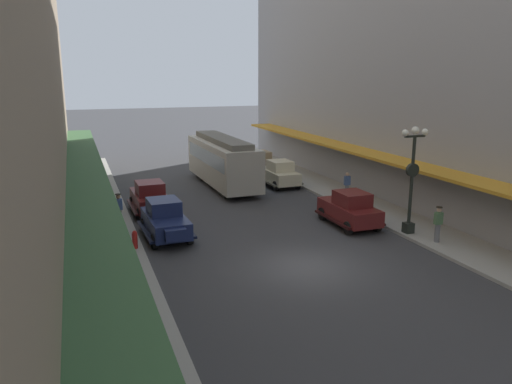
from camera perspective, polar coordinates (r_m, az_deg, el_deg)
name	(u,v)px	position (r m, az deg, el deg)	size (l,w,h in m)	color
ground_plane	(306,267)	(20.72, 5.77, -8.47)	(200.00, 200.00, 0.00)	#38383A
sidewalk_left	(117,292)	(18.89, -15.59, -10.91)	(3.00, 60.00, 0.15)	#99968E
sidewalk_right	(454,244)	(24.74, 21.70, -5.53)	(3.00, 60.00, 0.15)	#99968E
parked_car_0	(258,162)	(39.07, 0.27, 3.43)	(2.24, 4.30, 1.84)	#997F5B
parked_car_1	(279,173)	(34.87, 2.64, 2.20)	(2.19, 4.28, 1.84)	beige
parked_car_2	(165,219)	(24.22, -10.34, -3.02)	(2.26, 4.30, 1.84)	#19234C
parked_car_3	(349,208)	(26.14, 10.63, -1.81)	(2.15, 4.26, 1.84)	#591919
parked_car_4	(150,197)	(28.69, -12.05, -0.52)	(2.22, 4.29, 1.84)	#591919
streetcar	(223,160)	(34.60, -3.83, 3.71)	(2.66, 9.64, 3.46)	#ADA899
lamp_post_with_clock	(412,175)	(24.77, 17.39, 1.81)	(1.42, 0.44, 5.16)	black
fire_hydrant	(135,239)	(22.74, -13.68, -5.28)	(0.24, 0.24, 0.82)	#B21E19
pedestrian_0	(89,177)	(35.05, -18.55, 1.69)	(0.36, 0.28, 1.67)	slate
pedestrian_1	(347,185)	(31.26, 10.35, 0.77)	(0.36, 0.24, 1.64)	slate
pedestrian_2	(119,209)	(26.11, -15.38, -1.93)	(0.36, 0.28, 1.67)	slate
pedestrian_3	(105,251)	(20.30, -16.89, -6.43)	(0.36, 0.28, 1.67)	#2D2D33
pedestrian_4	(438,224)	(24.25, 20.07, -3.44)	(0.36, 0.28, 1.67)	slate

